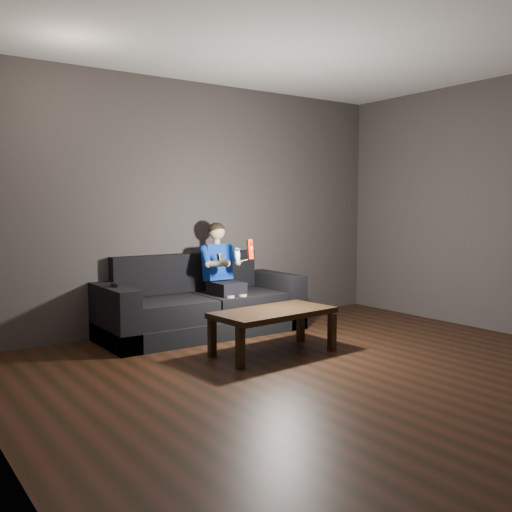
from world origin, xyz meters
TOP-DOWN VIEW (x-y plane):
  - floor at (0.00, 0.00)m, footprint 5.00×5.00m
  - back_wall at (0.00, 2.50)m, footprint 5.00×0.04m
  - ceiling at (0.00, 0.00)m, footprint 5.00×5.00m
  - sofa at (-0.16, 2.15)m, footprint 2.15×0.93m
  - child at (0.08, 2.09)m, footprint 0.44×0.53m
  - wii_remote_red at (0.16, 1.67)m, footprint 0.06×0.08m
  - nunchuk_white at (0.01, 1.68)m, footprint 0.08×0.10m
  - wii_remote_black at (-1.13, 2.07)m, footprint 0.06×0.16m
  - coffee_table at (-0.04, 1.01)m, footprint 1.17×0.66m

SIDE VIEW (x-z plane):
  - floor at x=0.00m, z-range 0.00..0.00m
  - sofa at x=-0.16m, z-range -0.14..0.69m
  - coffee_table at x=-0.04m, z-range 0.15..0.56m
  - wii_remote_black at x=-1.13m, z-range 0.58..0.62m
  - child at x=0.08m, z-range 0.16..1.23m
  - nunchuk_white at x=0.01m, z-range 0.79..0.94m
  - wii_remote_red at x=0.16m, z-range 0.80..1.01m
  - back_wall at x=0.00m, z-range 0.00..2.70m
  - ceiling at x=0.00m, z-range 2.69..2.71m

